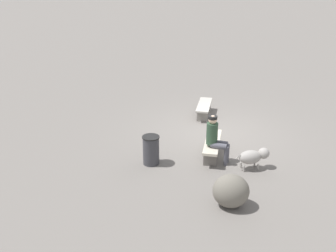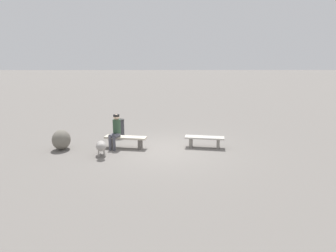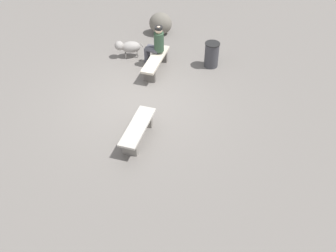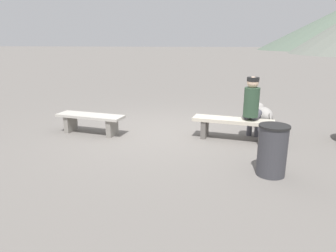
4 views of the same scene
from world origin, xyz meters
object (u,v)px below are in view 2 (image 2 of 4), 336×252
Objects in this scene: bench_left at (204,140)px; boulder at (61,140)px; seated_person at (116,129)px; bench_right at (126,140)px; trash_bin at (119,128)px; dog at (101,146)px.

boulder is (5.44, 0.17, 0.08)m from bench_left.
seated_person reaches higher than boulder.
bench_right reaches higher than bench_left.
trash_bin is (0.49, -1.65, 0.07)m from bench_right.
dog is 1.13× the size of boulder.
dog is (0.73, 0.98, 0.03)m from bench_right.
bench_left is 3.43m from seated_person.
dog is at bearing 84.72° from trash_bin.
bench_left is at bearing 90.79° from dog.
bench_right is at bearing -157.38° from seated_person.
boulder is (1.67, -0.81, 0.03)m from dog.
boulder is (2.04, 0.14, -0.37)m from seated_person.
dog is at bearing 87.00° from seated_person.
bench_right is at bearing 106.41° from trash_bin.
trash_bin reaches higher than dog.
boulder is at bearing 22.23° from seated_person.
bench_left is at bearing -178.23° from boulder.
seated_person is at bearing 14.76° from bench_right.
bench_right is 1.86× the size of dog.
bench_right is 1.22m from dog.
boulder reaches higher than bench_left.
bench_left is at bearing 154.92° from trash_bin.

